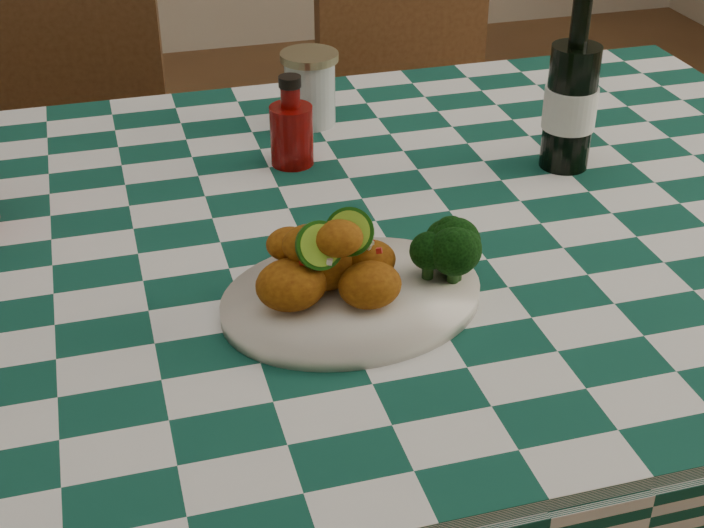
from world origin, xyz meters
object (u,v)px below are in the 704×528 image
object	(u,v)px
wooden_chair_right	(430,191)
ketchup_bottle	(291,121)
mason_jar	(310,89)
dining_table	(307,460)
beer_bottle	(573,84)
wooden_chair_left	(72,231)
plate	(352,299)
fried_chicken_pile	(337,258)

from	to	relation	value
wooden_chair_right	ketchup_bottle	bearing A→B (deg)	-132.54
mason_jar	dining_table	bearing A→B (deg)	-106.06
mason_jar	beer_bottle	bearing A→B (deg)	-38.31
mason_jar	wooden_chair_left	bearing A→B (deg)	135.50
dining_table	wooden_chair_right	distance (m)	0.85
plate	ketchup_bottle	distance (m)	0.39
fried_chicken_pile	wooden_chair_right	bearing A→B (deg)	63.56
fried_chicken_pile	ketchup_bottle	xyz separation A→B (m)	(0.03, 0.38, 0.00)
fried_chicken_pile	beer_bottle	size ratio (longest dim) A/B	0.59
ketchup_bottle	mason_jar	xyz separation A→B (m)	(0.06, 0.14, -0.01)
plate	wooden_chair_left	size ratio (longest dim) A/B	0.35
dining_table	wooden_chair_left	bearing A→B (deg)	112.84
ketchup_bottle	wooden_chair_left	distance (m)	0.76
plate	fried_chicken_pile	bearing A→B (deg)	180.00
wooden_chair_left	fried_chicken_pile	bearing A→B (deg)	-61.24
fried_chicken_pile	beer_bottle	world-z (taller)	beer_bottle
fried_chicken_pile	ketchup_bottle	size ratio (longest dim) A/B	1.11
plate	mason_jar	bearing A→B (deg)	81.45
wooden_chair_left	wooden_chair_right	distance (m)	0.76
dining_table	mason_jar	size ratio (longest dim) A/B	14.40
mason_jar	wooden_chair_right	world-z (taller)	mason_jar
wooden_chair_left	wooden_chair_right	size ratio (longest dim) A/B	1.01
dining_table	plate	world-z (taller)	plate
wooden_chair_right	dining_table	bearing A→B (deg)	-126.02
fried_chicken_pile	mason_jar	bearing A→B (deg)	79.57
wooden_chair_left	beer_bottle	bearing A→B (deg)	-31.91
plate	wooden_chair_left	world-z (taller)	wooden_chair_left
dining_table	wooden_chair_left	distance (m)	0.80
dining_table	ketchup_bottle	xyz separation A→B (m)	(0.04, 0.20, 0.46)
mason_jar	wooden_chair_right	size ratio (longest dim) A/B	0.14
plate	wooden_chair_right	bearing A→B (deg)	64.46
dining_table	beer_bottle	world-z (taller)	beer_bottle
wooden_chair_left	wooden_chair_right	bearing A→B (deg)	8.76
beer_bottle	wooden_chair_left	distance (m)	1.08
dining_table	wooden_chair_left	size ratio (longest dim) A/B	1.92
beer_bottle	wooden_chair_right	xyz separation A→B (m)	(0.04, 0.63, -0.48)
ketchup_bottle	wooden_chair_right	bearing A→B (deg)	51.47
plate	wooden_chair_left	bearing A→B (deg)	109.71
dining_table	fried_chicken_pile	world-z (taller)	fried_chicken_pile
dining_table	wooden_chair_right	bearing A→B (deg)	57.99
fried_chicken_pile	beer_bottle	xyz separation A→B (m)	(0.41, 0.27, 0.06)
plate	mason_jar	world-z (taller)	mason_jar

